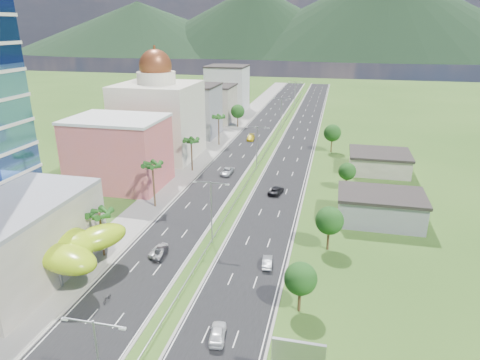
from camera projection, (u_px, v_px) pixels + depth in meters
The scene contains 36 objects.
ground at pixel (193, 274), 62.86m from camera, with size 500.00×500.00×0.00m, color #2D5119.
road_left at pixel (257, 131), 146.83m from camera, with size 11.00×260.00×0.04m, color black.
road_right at pixel (301, 134), 143.69m from camera, with size 11.00×260.00×0.04m, color black.
sidewalk_left at pixel (230, 130), 148.81m from camera, with size 7.00×260.00×0.12m, color gray.
median_guardrail at pixel (270, 144), 128.56m from camera, with size 0.10×216.06×0.76m.
streetlight_median_b at pixel (211, 206), 69.70m from camera, with size 6.04×0.25×11.00m.
streetlight_median_c at pixel (257, 143), 106.33m from camera, with size 6.04×0.25×11.00m.
streetlight_median_d at pixel (281, 110), 147.53m from camera, with size 6.04×0.25×11.00m.
streetlight_median_e at pixel (295, 91), 188.73m from camera, with size 6.04×0.25×11.00m.
lime_canopy at pixel (51, 243), 61.68m from camera, with size 18.00×15.00×7.40m.
pink_shophouse at pixel (119, 153), 95.46m from camera, with size 20.00×15.00×15.00m, color #DA6459.
domed_building at pixel (159, 116), 115.19m from camera, with size 20.00×20.00×28.70m.
midrise_grey at pixel (193, 111), 139.02m from camera, with size 16.00×15.00×16.00m, color gray.
midrise_beige at pixel (212, 104), 159.68m from camera, with size 16.00×15.00×13.00m, color #9D9481.
midrise_white at pixel (227, 89), 179.88m from camera, with size 16.00×15.00×18.00m, color silver.
billboard at pixel (298, 357), 41.30m from camera, with size 5.20×0.35×6.20m.
shed_near at pixel (380, 209), 79.03m from camera, with size 15.00×10.00×5.00m, color gray.
shed_far at pixel (379, 163), 106.18m from camera, with size 14.00×12.00×4.40m, color #9D9481.
palm_tree_b at pixel (99, 215), 65.52m from camera, with size 3.60×3.60×8.10m.
palm_tree_c at pixel (152, 167), 83.34m from camera, with size 3.60×3.60×9.60m.
palm_tree_d at pixel (191, 142), 104.73m from camera, with size 3.60×3.60×8.60m.
palm_tree_e at pixel (219, 118), 127.35m from camera, with size 3.60×3.60×9.40m.
leafy_tree_lfar at pixel (238, 111), 151.18m from camera, with size 4.90×4.90×8.05m.
leafy_tree_ra at pixel (301, 279), 53.29m from camera, with size 4.20×4.20×6.90m.
leafy_tree_rb at pixel (329, 221), 68.09m from camera, with size 4.55×4.55×7.47m.
leafy_tree_rc at pixel (347, 171), 93.37m from camera, with size 3.85×3.85×6.33m.
leafy_tree_rd at pixel (332, 133), 121.27m from camera, with size 4.90×4.90×8.05m.
mountain_ridge at pixel (380, 58), 462.30m from camera, with size 860.00×140.00×90.00m, color black, non-canonical shape.
car_white_near_left at pixel (158, 250), 68.13m from camera, with size 1.68×4.17×1.42m, color silver.
car_dark_left at pixel (160, 253), 67.36m from camera, with size 1.42×4.08×1.34m, color black.
car_silver_mid_left at pixel (227, 171), 104.44m from camera, with size 2.47×5.36×1.49m, color #A6AAAE.
car_yellow_far_left at pixel (251, 137), 135.48m from camera, with size 2.22×5.46×1.58m, color gold.
car_white_near_right at pixel (218, 333), 49.78m from camera, with size 1.79×4.46×1.52m, color white.
car_silver_right at pixel (267, 262), 64.85m from camera, with size 1.41×4.06×1.34m, color #A2A4A9.
car_dark_far_right at pixel (276, 190), 92.58m from camera, with size 2.38×5.16×1.43m, color black.
motorcycle at pixel (107, 297), 56.58m from camera, with size 0.55×1.81×1.16m, color black.
Camera 1 is at (18.86, -51.36, 34.64)m, focal length 32.00 mm.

